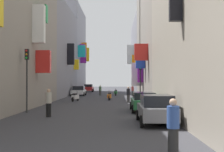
{
  "coord_description": "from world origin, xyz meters",
  "views": [
    {
      "loc": [
        1.8,
        -4.98,
        2.31
      ],
      "look_at": [
        1.31,
        26.86,
        2.75
      ],
      "focal_mm": 47.5,
      "sensor_mm": 36.0,
      "label": 1
    }
  ],
  "objects_px": {
    "traffic_light_far_corner": "(27,70)",
    "pedestrian_near_right": "(133,91)",
    "parked_car_red": "(89,88)",
    "scooter_green": "(116,92)",
    "pedestrian_far_away": "(100,90)",
    "scooter_orange": "(109,96)",
    "pedestrian_near_left": "(173,127)",
    "parked_car_grey": "(156,109)",
    "scooter_red": "(83,91)",
    "scooter_white": "(75,97)",
    "traffic_light_near_corner": "(140,75)",
    "parked_car_green": "(143,101)",
    "pedestrian_crossing": "(128,95)",
    "parked_car_white": "(79,91)",
    "pedestrian_mid_street": "(49,103)"
  },
  "relations": [
    {
      "from": "scooter_white",
      "to": "traffic_light_near_corner",
      "type": "distance_m",
      "value": 8.25
    },
    {
      "from": "pedestrian_far_away",
      "to": "pedestrian_near_left",
      "type": "bearing_deg",
      "value": -83.31
    },
    {
      "from": "traffic_light_near_corner",
      "to": "scooter_white",
      "type": "bearing_deg",
      "value": -159.19
    },
    {
      "from": "scooter_white",
      "to": "pedestrian_crossing",
      "type": "bearing_deg",
      "value": -19.43
    },
    {
      "from": "pedestrian_mid_street",
      "to": "pedestrian_near_right",
      "type": "bearing_deg",
      "value": 75.09
    },
    {
      "from": "scooter_green",
      "to": "pedestrian_far_away",
      "type": "bearing_deg",
      "value": 171.86
    },
    {
      "from": "scooter_green",
      "to": "scooter_white",
      "type": "height_order",
      "value": "same"
    },
    {
      "from": "parked_car_red",
      "to": "scooter_red",
      "type": "xyz_separation_m",
      "value": [
        -0.13,
        -9.1,
        -0.32
      ]
    },
    {
      "from": "parked_car_grey",
      "to": "scooter_green",
      "type": "height_order",
      "value": "parked_car_grey"
    },
    {
      "from": "pedestrian_near_left",
      "to": "pedestrian_near_right",
      "type": "xyz_separation_m",
      "value": [
        0.63,
        34.28,
        -0.11
      ]
    },
    {
      "from": "scooter_orange",
      "to": "parked_car_grey",
      "type": "bearing_deg",
      "value": -81.05
    },
    {
      "from": "scooter_green",
      "to": "pedestrian_near_left",
      "type": "height_order",
      "value": "pedestrian_near_left"
    },
    {
      "from": "scooter_green",
      "to": "pedestrian_near_right",
      "type": "height_order",
      "value": "pedestrian_near_right"
    },
    {
      "from": "parked_car_grey",
      "to": "traffic_light_near_corner",
      "type": "height_order",
      "value": "traffic_light_near_corner"
    },
    {
      "from": "traffic_light_far_corner",
      "to": "pedestrian_near_right",
      "type": "bearing_deg",
      "value": 68.82
    },
    {
      "from": "scooter_red",
      "to": "pedestrian_crossing",
      "type": "xyz_separation_m",
      "value": [
        6.87,
        -18.9,
        0.35
      ]
    },
    {
      "from": "parked_car_red",
      "to": "pedestrian_far_away",
      "type": "xyz_separation_m",
      "value": [
        3.06,
        -13.69,
        -0.02
      ]
    },
    {
      "from": "parked_car_red",
      "to": "scooter_white",
      "type": "distance_m",
      "value": 25.99
    },
    {
      "from": "scooter_green",
      "to": "traffic_light_far_corner",
      "type": "bearing_deg",
      "value": -104.86
    },
    {
      "from": "parked_car_green",
      "to": "parked_car_red",
      "type": "bearing_deg",
      "value": 101.65
    },
    {
      "from": "pedestrian_crossing",
      "to": "pedestrian_mid_street",
      "type": "relative_size",
      "value": 0.93
    },
    {
      "from": "pedestrian_far_away",
      "to": "pedestrian_near_right",
      "type": "bearing_deg",
      "value": -16.04
    },
    {
      "from": "parked_car_white",
      "to": "traffic_light_far_corner",
      "type": "relative_size",
      "value": 0.94
    },
    {
      "from": "parked_car_red",
      "to": "pedestrian_mid_street",
      "type": "height_order",
      "value": "pedestrian_mid_street"
    },
    {
      "from": "parked_car_white",
      "to": "parked_car_red",
      "type": "relative_size",
      "value": 1.07
    },
    {
      "from": "parked_car_red",
      "to": "pedestrian_near_right",
      "type": "relative_size",
      "value": 2.54
    },
    {
      "from": "pedestrian_mid_street",
      "to": "traffic_light_far_corner",
      "type": "bearing_deg",
      "value": 131.63
    },
    {
      "from": "parked_car_grey",
      "to": "parked_car_red",
      "type": "bearing_deg",
      "value": 100.14
    },
    {
      "from": "pedestrian_near_right",
      "to": "pedestrian_far_away",
      "type": "bearing_deg",
      "value": 163.96
    },
    {
      "from": "pedestrian_far_away",
      "to": "scooter_orange",
      "type": "bearing_deg",
      "value": -81.04
    },
    {
      "from": "pedestrian_mid_street",
      "to": "parked_car_red",
      "type": "bearing_deg",
      "value": 91.82
    },
    {
      "from": "scooter_white",
      "to": "scooter_orange",
      "type": "bearing_deg",
      "value": 27.04
    },
    {
      "from": "pedestrian_near_left",
      "to": "traffic_light_near_corner",
      "type": "distance_m",
      "value": 26.28
    },
    {
      "from": "pedestrian_crossing",
      "to": "pedestrian_mid_street",
      "type": "distance_m",
      "value": 13.07
    },
    {
      "from": "pedestrian_mid_street",
      "to": "traffic_light_near_corner",
      "type": "relative_size",
      "value": 0.41
    },
    {
      "from": "pedestrian_near_left",
      "to": "parked_car_grey",
      "type": "bearing_deg",
      "value": 86.77
    },
    {
      "from": "scooter_green",
      "to": "scooter_red",
      "type": "relative_size",
      "value": 1.1
    },
    {
      "from": "parked_car_grey",
      "to": "pedestrian_crossing",
      "type": "relative_size",
      "value": 2.5
    },
    {
      "from": "pedestrian_near_left",
      "to": "traffic_light_far_corner",
      "type": "height_order",
      "value": "traffic_light_far_corner"
    },
    {
      "from": "parked_car_green",
      "to": "scooter_green",
      "type": "distance_m",
      "value": 22.55
    },
    {
      "from": "scooter_green",
      "to": "pedestrian_near_right",
      "type": "distance_m",
      "value": 2.69
    },
    {
      "from": "scooter_green",
      "to": "scooter_red",
      "type": "distance_m",
      "value": 7.41
    },
    {
      "from": "pedestrian_crossing",
      "to": "pedestrian_near_left",
      "type": "xyz_separation_m",
      "value": [
        0.51,
        -21.35,
        0.06
      ]
    },
    {
      "from": "pedestrian_crossing",
      "to": "pedestrian_far_away",
      "type": "distance_m",
      "value": 14.78
    },
    {
      "from": "pedestrian_near_left",
      "to": "pedestrian_far_away",
      "type": "relative_size",
      "value": 1.14
    },
    {
      "from": "parked_car_green",
      "to": "pedestrian_far_away",
      "type": "xyz_separation_m",
      "value": [
        -4.46,
        22.78,
        0.01
      ]
    },
    {
      "from": "parked_car_red",
      "to": "scooter_green",
      "type": "bearing_deg",
      "value": -68.9
    },
    {
      "from": "parked_car_grey",
      "to": "scooter_red",
      "type": "height_order",
      "value": "parked_car_grey"
    },
    {
      "from": "scooter_orange",
      "to": "scooter_red",
      "type": "relative_size",
      "value": 1.15
    },
    {
      "from": "traffic_light_near_corner",
      "to": "pedestrian_near_right",
      "type": "bearing_deg",
      "value": 93.43
    }
  ]
}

